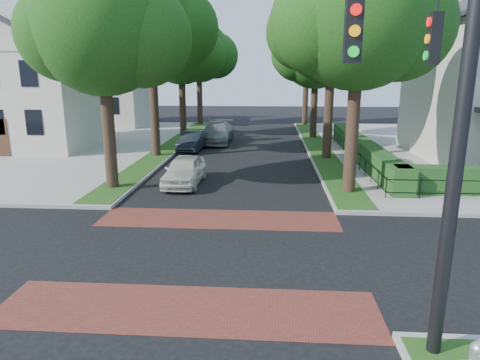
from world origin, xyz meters
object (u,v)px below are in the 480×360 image
parked_car_front (184,170)px  parked_car_middle (193,141)px  parked_car_rear (217,132)px  traffic_signal (445,114)px

parked_car_front → parked_car_middle: (-1.30, 9.59, -0.04)m
parked_car_middle → parked_car_rear: (1.30, 3.48, 0.15)m
traffic_signal → parked_car_rear: (-7.19, 25.73, -3.88)m
traffic_signal → parked_car_front: size_ratio=1.90×
parked_car_middle → parked_car_front: bearing=-77.7°
traffic_signal → parked_car_front: 15.10m
parked_car_rear → parked_car_front: bearing=-88.8°
traffic_signal → parked_car_middle: size_ratio=1.96×
traffic_signal → parked_car_front: traffic_signal is taller
traffic_signal → parked_car_middle: (-8.49, 22.25, -4.03)m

